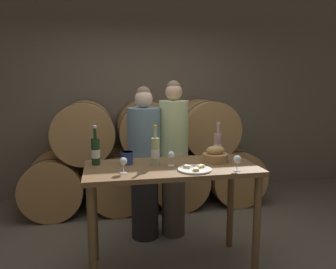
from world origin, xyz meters
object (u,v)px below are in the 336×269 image
Objects in this scene: person_left at (144,163)px; wine_bottle_red at (96,151)px; blue_crock at (127,157)px; person_right at (174,158)px; bread_basket at (215,156)px; wine_glass_far_left at (123,162)px; wine_glass_center at (237,160)px; wine_glass_left at (172,156)px; wine_bottle_rose at (218,145)px; cheese_plate at (195,169)px; wine_bottle_white at (155,151)px; tasting_table at (171,182)px.

wine_bottle_red is (-0.49, -0.50, 0.26)m from person_left.
person_left reaches higher than blue_crock.
person_right reaches higher than wine_bottle_red.
person_right is 7.38× the size of bread_basket.
blue_crock is 0.29m from wine_glass_far_left.
wine_glass_left is at bearing 151.86° from wine_glass_center.
wine_bottle_rose reaches higher than cheese_plate.
wine_glass_left is (-0.15, 0.18, 0.08)m from cheese_plate.
wine_bottle_white is at bearing 140.21° from cheese_plate.
person_right reaches higher than wine_bottle_rose.
wine_bottle_red is at bearing 124.04° from wine_glass_far_left.
wine_bottle_white is 2.75× the size of wine_glass_left.
wine_bottle_white reaches higher than wine_bottle_rose.
tasting_table is at bearing -104.02° from person_right.
blue_crock is 0.79m from bread_basket.
wine_bottle_white reaches higher than bread_basket.
person_right is (0.17, 0.67, 0.06)m from tasting_table.
bread_basket is 0.43m from wine_glass_left.
wine_bottle_red is 0.39m from wine_glass_far_left.
person_right is at bearing 128.94° from wine_bottle_rose.
wine_bottle_red reaches higher than wine_glass_left.
person_left is 0.66m from wine_bottle_white.
wine_glass_center reaches higher than blue_crock.
cheese_plate is (-0.35, -0.43, -0.11)m from wine_bottle_rose.
wine_bottle_red is at bearing -176.29° from wine_bottle_rose.
wine_bottle_white is 2.75× the size of wine_glass_far_left.
bread_basket is 1.80× the size of wine_glass_left.
bread_basket is 1.80× the size of wine_glass_center.
person_left reaches higher than tasting_table.
wine_bottle_rose is at bearing 87.99° from wine_glass_center.
wine_glass_center is at bearing -27.20° from wine_bottle_white.
person_left is 0.82m from wine_bottle_rose.
wine_bottle_rose is 0.51m from wine_glass_center.
tasting_table is 0.87× the size of person_right.
wine_glass_left is (0.37, -0.14, 0.03)m from blue_crock.
person_right is at bearing 89.36° from cheese_plate.
person_left is 12.83× the size of wine_glass_left.
tasting_table is 11.55× the size of wine_glass_center.
wine_glass_far_left is (-0.84, -0.22, 0.04)m from bread_basket.
person_right is at bearing 44.83° from blue_crock.
wine_bottle_white is at bearing -88.13° from person_left.
wine_bottle_red is at bearing 158.94° from wine_glass_center.
tasting_table is 0.30m from wine_bottle_white.
tasting_table is 0.48m from bread_basket.
wine_glass_far_left is at bearing 173.06° from wine_glass_center.
wine_glass_left is (0.00, -0.00, 0.24)m from tasting_table.
wine_bottle_rose is at bearing 3.71° from wine_bottle_red.
wine_glass_far_left is at bearing -159.99° from tasting_table.
wine_bottle_white is at bearing -18.79° from blue_crock.
wine_bottle_rose is 0.56m from wine_glass_left.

